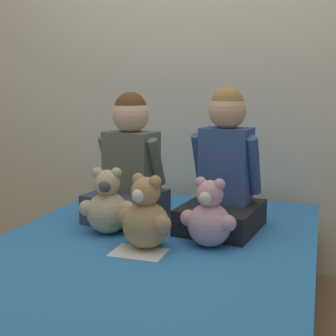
% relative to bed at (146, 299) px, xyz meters
% --- Properties ---
extents(wall_behind_bed, '(8.00, 0.06, 2.50)m').
position_rel_bed_xyz_m(wall_behind_bed, '(0.00, 1.07, 1.03)').
color(wall_behind_bed, silver).
rests_on(wall_behind_bed, ground_plane).
extents(bed, '(1.33, 1.92, 0.43)m').
position_rel_bed_xyz_m(bed, '(0.00, 0.00, 0.00)').
color(bed, '#473828').
rests_on(bed, ground_plane).
extents(child_on_left, '(0.37, 0.38, 0.62)m').
position_rel_bed_xyz_m(child_on_left, '(-0.22, 0.37, 0.48)').
color(child_on_left, '#384251').
rests_on(child_on_left, bed).
extents(child_on_right, '(0.37, 0.42, 0.64)m').
position_rel_bed_xyz_m(child_on_right, '(0.24, 0.38, 0.47)').
color(child_on_right, black).
rests_on(child_on_right, bed).
extents(teddy_bear_held_by_left_child, '(0.24, 0.19, 0.30)m').
position_rel_bed_xyz_m(teddy_bear_held_by_left_child, '(-0.23, 0.14, 0.34)').
color(teddy_bear_held_by_left_child, '#D1B78E').
rests_on(teddy_bear_held_by_left_child, bed).
extents(teddy_bear_held_by_right_child, '(0.24, 0.18, 0.29)m').
position_rel_bed_xyz_m(teddy_bear_held_by_right_child, '(0.24, 0.11, 0.34)').
color(teddy_bear_held_by_right_child, '#DBA3B2').
rests_on(teddy_bear_held_by_right_child, bed).
extents(teddy_bear_between_children, '(0.25, 0.19, 0.30)m').
position_rel_bed_xyz_m(teddy_bear_between_children, '(0.00, 0.01, 0.35)').
color(teddy_bear_between_children, tan).
rests_on(teddy_bear_between_children, bed).
extents(sign_card, '(0.21, 0.15, 0.00)m').
position_rel_bed_xyz_m(sign_card, '(-0.01, -0.06, 0.22)').
color(sign_card, white).
rests_on(sign_card, bed).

